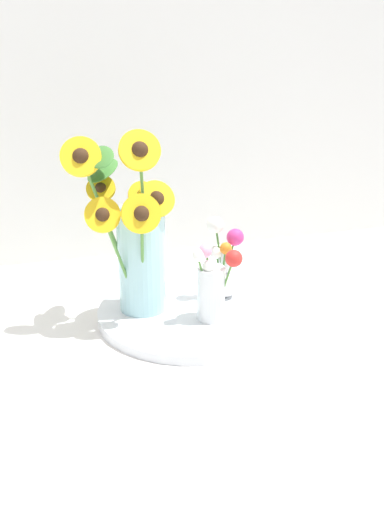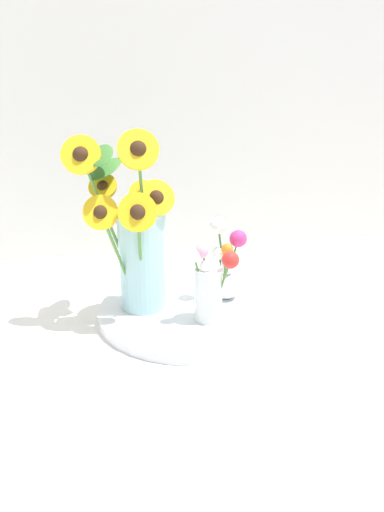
{
  "view_description": "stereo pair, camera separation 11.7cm",
  "coord_description": "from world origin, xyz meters",
  "px_view_note": "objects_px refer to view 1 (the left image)",
  "views": [
    {
      "loc": [
        -0.33,
        -1.03,
        0.56
      ],
      "look_at": [
        -0.01,
        0.02,
        0.16
      ],
      "focal_mm": 35.0,
      "sensor_mm": 36.0,
      "label": 1
    },
    {
      "loc": [
        -0.22,
        -1.06,
        0.56
      ],
      "look_at": [
        -0.01,
        0.02,
        0.16
      ],
      "focal_mm": 35.0,
      "sensor_mm": 36.0,
      "label": 2
    }
  ],
  "objects_px": {
    "vase_small_center": "(212,286)",
    "serving_tray": "(192,311)",
    "vase_bulb_right": "(224,266)",
    "mason_jar_sunflowers": "(138,243)"
  },
  "relations": [
    {
      "from": "serving_tray",
      "to": "vase_bulb_right",
      "type": "relative_size",
      "value": 2.16
    },
    {
      "from": "vase_bulb_right",
      "to": "serving_tray",
      "type": "bearing_deg",
      "value": -160.35
    },
    {
      "from": "serving_tray",
      "to": "vase_small_center",
      "type": "height_order",
      "value": "vase_small_center"
    },
    {
      "from": "vase_small_center",
      "to": "vase_bulb_right",
      "type": "bearing_deg",
      "value": 57.13
    },
    {
      "from": "serving_tray",
      "to": "vase_small_center",
      "type": "relative_size",
      "value": 2.46
    },
    {
      "from": "serving_tray",
      "to": "vase_small_center",
      "type": "distance_m",
      "value": 0.12
    },
    {
      "from": "serving_tray",
      "to": "mason_jar_sunflowers",
      "type": "relative_size",
      "value": 1.07
    },
    {
      "from": "vase_small_center",
      "to": "serving_tray",
      "type": "bearing_deg",
      "value": 109.11
    },
    {
      "from": "vase_small_center",
      "to": "mason_jar_sunflowers",
      "type": "bearing_deg",
      "value": 146.61
    },
    {
      "from": "mason_jar_sunflowers",
      "to": "vase_small_center",
      "type": "height_order",
      "value": "mason_jar_sunflowers"
    }
  ]
}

